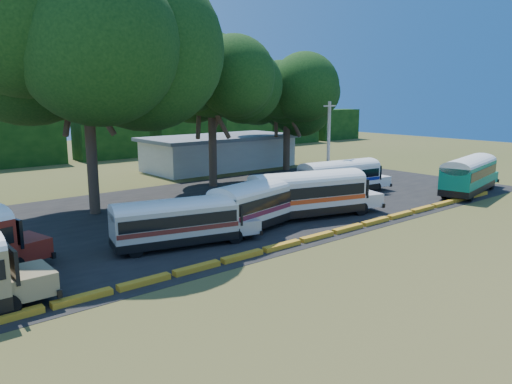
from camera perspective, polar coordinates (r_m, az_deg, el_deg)
ground at (r=28.12m, az=2.12°, el=-7.52°), size 160.00×160.00×0.00m
asphalt_strip at (r=38.01m, az=-8.96°, el=-2.68°), size 64.00×24.00×0.02m
curb at (r=28.78m, az=0.78°, el=-6.75°), size 53.70×0.45×0.30m
terminal_building at (r=61.73m, az=-4.15°, el=4.61°), size 19.00×9.00×4.00m
treeline_backdrop at (r=70.32m, az=-25.20°, el=5.17°), size 130.00×4.00×6.00m
bus_cream_west at (r=29.96m, az=-8.91°, el=-3.15°), size 9.24×4.31×2.95m
bus_cream_east at (r=34.08m, az=0.77°, el=-0.92°), size 10.39×4.64×3.32m
bus_white_red at (r=36.85m, az=6.18°, el=0.05°), size 10.83×5.26×3.46m
bus_white_blue at (r=45.75m, az=9.70°, el=1.89°), size 9.82×3.62×3.15m
bus_teal at (r=49.32m, az=23.22°, el=2.03°), size 10.76×4.61×3.44m
tree_west at (r=39.50m, az=-19.08°, el=16.82°), size 15.23×15.23×18.92m
tree_center at (r=49.08m, az=-5.11°, el=13.10°), size 11.05×11.05×14.83m
tree_east at (r=59.91m, az=3.59°, el=11.28°), size 10.25×10.25×12.99m
utility_pole at (r=47.71m, az=8.29°, el=5.34°), size 1.60×0.30×8.34m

